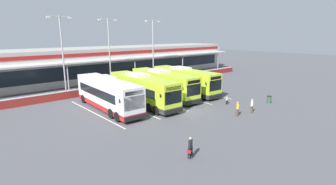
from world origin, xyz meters
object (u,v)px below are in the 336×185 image
object	(u,v)px
coach_bus_leftmost	(108,94)
coach_bus_left_centre	(142,90)
litter_bin	(269,99)
pedestrian_near_bin	(252,105)
coach_bus_right_centre	(184,81)
pedestrian_in_dark_coat	(237,108)
coach_bus_centre	(163,85)
pedestrian_with_handbag	(190,147)
lamp_post_west	(63,51)
lamp_post_centre	(109,49)
lamp_post_east	(153,47)
pedestrian_child	(227,100)

from	to	relation	value
coach_bus_leftmost	coach_bus_left_centre	xyz separation A→B (m)	(4.29, -0.92, 0.00)
coach_bus_leftmost	litter_bin	world-z (taller)	coach_bus_leftmost
pedestrian_near_bin	coach_bus_right_centre	bearing A→B (deg)	82.74
pedestrian_in_dark_coat	litter_bin	xyz separation A→B (m)	(7.61, 0.33, -0.41)
coach_bus_centre	pedestrian_with_handbag	distance (m)	18.00
pedestrian_near_bin	lamp_post_west	size ratio (longest dim) A/B	0.15
coach_bus_right_centre	coach_bus_left_centre	bearing A→B (deg)	-172.93
coach_bus_centre	coach_bus_right_centre	xyz separation A→B (m)	(4.17, -0.00, 0.00)
pedestrian_in_dark_coat	litter_bin	distance (m)	7.63
lamp_post_centre	lamp_post_east	bearing A→B (deg)	-6.66
coach_bus_left_centre	pedestrian_in_dark_coat	bearing A→B (deg)	-65.82
coach_bus_left_centre	litter_bin	distance (m)	16.14
coach_bus_leftmost	litter_bin	xyz separation A→B (m)	(16.66, -11.19, -1.32)
lamp_post_west	lamp_post_east	bearing A→B (deg)	0.73
pedestrian_with_handbag	pedestrian_child	xyz separation A→B (m)	(13.73, 6.73, -0.32)
coach_bus_right_centre	lamp_post_centre	distance (m)	13.34
coach_bus_right_centre	lamp_post_east	world-z (taller)	lamp_post_east
lamp_post_west	pedestrian_with_handbag	bearing A→B (deg)	-90.70
coach_bus_centre	pedestrian_child	distance (m)	8.95
pedestrian_near_bin	lamp_post_centre	xyz separation A→B (m)	(-4.69, 22.97, 5.42)
coach_bus_leftmost	lamp_post_west	distance (m)	10.93
coach_bus_centre	litter_bin	world-z (taller)	coach_bus_centre
pedestrian_with_handbag	pedestrian_in_dark_coat	bearing A→B (deg)	16.68
coach_bus_left_centre	pedestrian_child	size ratio (longest dim) A/B	12.21
pedestrian_with_handbag	lamp_post_centre	size ratio (longest dim) A/B	0.15
coach_bus_leftmost	lamp_post_east	size ratio (longest dim) A/B	1.11
coach_bus_left_centre	coach_bus_right_centre	distance (m)	8.53
pedestrian_with_handbag	pedestrian_near_bin	xyz separation A→B (m)	(12.78, 2.76, 0.02)
coach_bus_centre	pedestrian_child	size ratio (longest dim) A/B	12.21
pedestrian_with_handbag	lamp_post_west	distance (m)	25.17
pedestrian_child	pedestrian_near_bin	bearing A→B (deg)	-103.45
coach_bus_right_centre	lamp_post_west	bearing A→B (deg)	145.17
pedestrian_in_dark_coat	lamp_post_west	distance (m)	24.36
pedestrian_in_dark_coat	pedestrian_with_handbag	bearing A→B (deg)	-163.32
coach_bus_left_centre	pedestrian_in_dark_coat	size ratio (longest dim) A/B	7.57
coach_bus_left_centre	lamp_post_east	size ratio (longest dim) A/B	1.11
coach_bus_centre	lamp_post_west	size ratio (longest dim) A/B	1.11
coach_bus_left_centre	litter_bin	xyz separation A→B (m)	(12.37, -10.27, -1.32)
pedestrian_in_dark_coat	litter_bin	world-z (taller)	pedestrian_in_dark_coat
pedestrian_in_dark_coat	pedestrian_child	distance (m)	4.74
coach_bus_left_centre	coach_bus_centre	world-z (taller)	same
lamp_post_east	litter_bin	size ratio (longest dim) A/B	11.83
coach_bus_right_centre	pedestrian_in_dark_coat	xyz separation A→B (m)	(-3.70, -11.65, -0.91)
lamp_post_centre	litter_bin	world-z (taller)	lamp_post_centre
coach_bus_left_centre	lamp_post_west	size ratio (longest dim) A/B	1.11
pedestrian_near_bin	lamp_post_east	xyz separation A→B (m)	(3.49, 22.02, 5.42)
pedestrian_child	lamp_post_east	bearing A→B (deg)	81.99
coach_bus_right_centre	pedestrian_child	bearing A→B (deg)	-94.15
coach_bus_centre	litter_bin	xyz separation A→B (m)	(8.08, -11.33, -1.32)
coach_bus_leftmost	lamp_post_east	world-z (taller)	lamp_post_east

